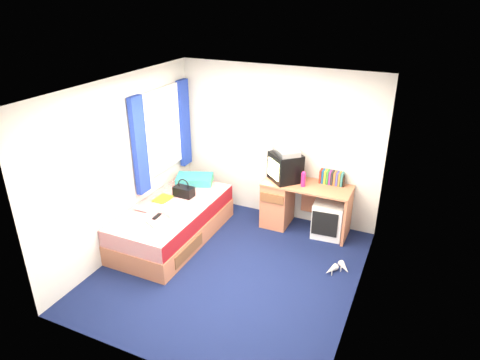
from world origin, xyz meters
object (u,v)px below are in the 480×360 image
at_px(desk, 289,201).
at_px(crt_tv, 285,167).
at_px(magazine, 163,199).
at_px(water_bottle, 141,209).
at_px(bed, 173,222).
at_px(handbag, 184,191).
at_px(pink_water_bottle, 303,180).
at_px(towel, 173,209).
at_px(storage_cube, 328,218).
at_px(remote_control, 157,216).
at_px(vcr, 286,151).
at_px(picture_frame, 344,181).
at_px(colour_swatch_fan, 151,224).
at_px(pillow, 195,179).
at_px(aerosol_can, 298,177).
at_px(white_heels, 338,269).

distance_m(desk, crt_tv, 0.56).
relative_size(magazine, water_bottle, 1.40).
relative_size(bed, handbag, 6.61).
bearing_deg(water_bottle, magazine, 81.00).
xyz_separation_m(pink_water_bottle, towel, (-1.51, -1.14, -0.27)).
bearing_deg(bed, towel, -50.16).
relative_size(storage_cube, remote_control, 3.40).
height_order(vcr, towel, vcr).
bearing_deg(remote_control, picture_frame, 33.51).
height_order(crt_tv, towel, crt_tv).
distance_m(vcr, handbag, 1.64).
bearing_deg(crt_tv, water_bottle, -96.99).
height_order(bed, colour_swatch_fan, colour_swatch_fan).
relative_size(crt_tv, remote_control, 3.64).
xyz_separation_m(handbag, towel, (0.13, -0.49, -0.03)).
relative_size(storage_cube, colour_swatch_fan, 2.47).
height_order(pillow, pink_water_bottle, pink_water_bottle).
height_order(bed, picture_frame, picture_frame).
bearing_deg(crt_tv, desk, 42.21).
distance_m(handbag, colour_swatch_fan, 0.90).
bearing_deg(water_bottle, aerosol_can, 37.27).
relative_size(bed, pillow, 3.54).
relative_size(storage_cube, magazine, 1.94).
distance_m(pillow, towel, 0.99).
height_order(aerosol_can, colour_swatch_fan, aerosol_can).
height_order(desk, handbag, handbag).
height_order(vcr, pink_water_bottle, vcr).
distance_m(desk, towel, 1.79).
distance_m(handbag, remote_control, 0.71).
xyz_separation_m(desk, handbag, (-1.41, -0.74, 0.22)).
distance_m(handbag, white_heels, 2.48).
xyz_separation_m(pillow, pink_water_bottle, (1.73, 0.17, 0.25)).
distance_m(crt_tv, aerosol_can, 0.25).
height_order(colour_swatch_fan, remote_control, remote_control).
xyz_separation_m(remote_control, white_heels, (2.41, 0.56, -0.51)).
relative_size(pillow, handbag, 1.87).
distance_m(pillow, crt_tv, 1.49).
bearing_deg(crt_tv, remote_control, -90.14).
xyz_separation_m(bed, aerosol_can, (1.54, 1.09, 0.57)).
bearing_deg(picture_frame, vcr, -177.50).
bearing_deg(pink_water_bottle, pillow, -174.39).
height_order(pillow, colour_swatch_fan, pillow).
bearing_deg(handbag, white_heels, -1.58).
xyz_separation_m(magazine, white_heels, (2.64, 0.08, -0.51)).
distance_m(desk, colour_swatch_fan, 2.14).
bearing_deg(remote_control, magazine, 112.21).
bearing_deg(white_heels, desk, 138.34).
bearing_deg(aerosol_can, desk, -175.67).
relative_size(bed, colour_swatch_fan, 9.09).
bearing_deg(handbag, pink_water_bottle, 23.27).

